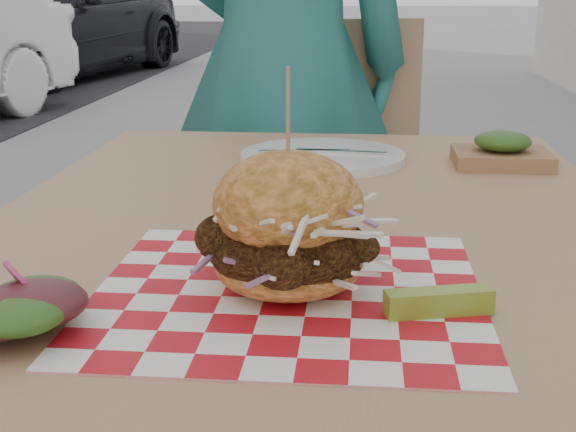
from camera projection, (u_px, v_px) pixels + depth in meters
name	position (u px, v px, depth m)	size (l,w,h in m)	color
diner	(281.00, 63.00, 1.84)	(0.62, 0.41, 1.71)	#2A7B76
car_dark	(51.00, 21.00, 9.06)	(1.75, 4.31, 1.25)	black
patio_table	(308.00, 281.00, 1.00)	(0.80, 1.20, 0.75)	tan
patio_chair	(322.00, 191.00, 1.92)	(0.53, 0.53, 0.95)	tan
paper_liner	(288.00, 292.00, 0.75)	(0.36, 0.36, 0.00)	red
sandwich	(288.00, 232.00, 0.74)	(0.18, 0.18, 0.21)	#F19844
pickle_spear	(439.00, 302.00, 0.70)	(0.10, 0.02, 0.02)	#87A630
place_setting	(323.00, 157.00, 1.31)	(0.27, 0.27, 0.02)	white
kraft_tray	(502.00, 152.00, 1.27)	(0.15, 0.12, 0.06)	#9C6C46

